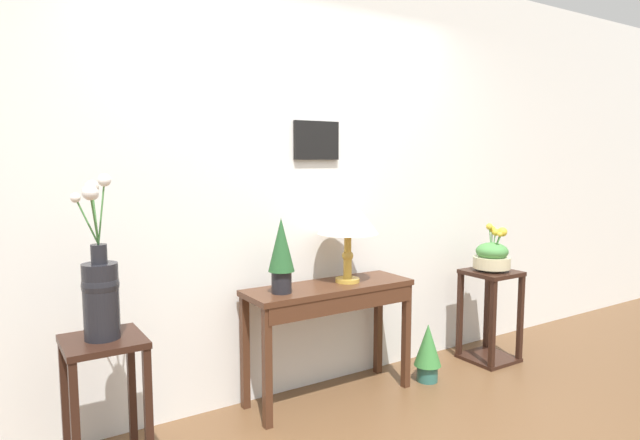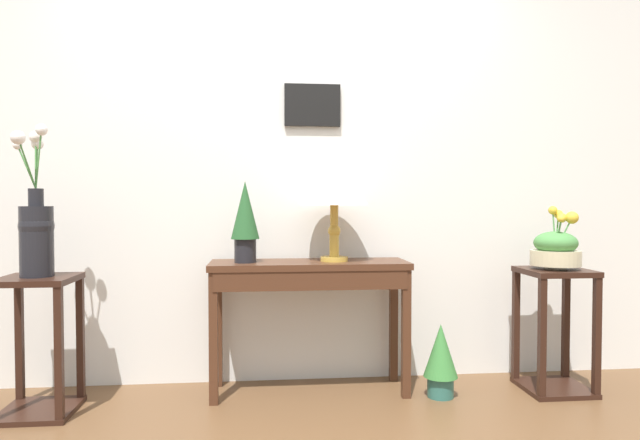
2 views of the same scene
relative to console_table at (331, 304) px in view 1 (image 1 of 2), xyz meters
The scene contains 9 objects.
back_wall_with_art 0.85m from the console_table, 112.93° to the left, with size 9.00×0.13×2.80m.
console_table is the anchor object (origin of this frame).
table_lamp 0.56m from the console_table, ahead, with size 0.38×0.38×0.56m.
potted_plant_on_console 0.50m from the console_table, behind, with size 0.15×0.15×0.44m.
pedestal_stand_left 1.40m from the console_table, behind, with size 0.35×0.35×0.69m.
flower_vase_tall_left 1.41m from the console_table, behind, with size 0.19×0.21×0.75m.
pedestal_stand_right 1.39m from the console_table, ahead, with size 0.35×0.35×0.68m.
planter_bowl_wide_right 1.38m from the console_table, ahead, with size 0.27×0.27×0.35m.
potted_plant_floor 0.81m from the console_table, 10.80° to the right, with size 0.18×0.18×0.40m.
Camera 1 is at (-1.69, -1.57, 1.50)m, focal length 30.27 mm.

